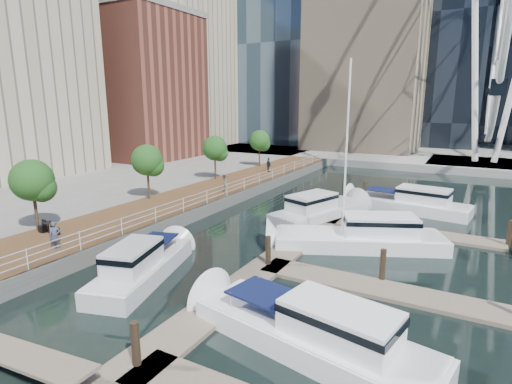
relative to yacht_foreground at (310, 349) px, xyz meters
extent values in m
plane|color=black|center=(-7.82, -1.97, 0.00)|extent=(520.00, 520.00, 0.00)
cube|color=brown|center=(-16.82, 13.03, 0.50)|extent=(6.00, 60.00, 1.00)
cube|color=#595954|center=(-13.82, 13.03, 0.50)|extent=(0.25, 60.00, 1.00)
cube|color=gray|center=(-7.82, 100.03, 0.50)|extent=(200.00, 114.00, 1.00)
cube|color=gray|center=(6.18, 50.03, 0.50)|extent=(14.00, 12.00, 1.00)
cube|color=#6D6051|center=(-4.82, 8.03, 0.10)|extent=(2.00, 32.00, 0.20)
cube|color=#6D6051|center=(1.18, 6.03, 0.10)|extent=(12.00, 2.00, 0.20)
cube|color=#6D6051|center=(1.18, 16.03, 0.10)|extent=(12.00, 2.00, 0.20)
cube|color=brown|center=(-37.82, 32.03, 11.00)|extent=(12.00, 14.00, 20.00)
cube|color=#BCAD8E|center=(-43.82, 48.03, 15.00)|extent=(14.00, 16.00, 28.00)
cylinder|color=white|center=(3.68, 50.03, 14.00)|extent=(0.80, 0.80, 26.00)
cylinder|color=#3F2B1C|center=(-19.22, 2.03, 2.20)|extent=(0.20, 0.20, 2.40)
sphere|color=#265B1E|center=(-19.22, 2.03, 4.30)|extent=(2.60, 2.60, 2.60)
cylinder|color=#3F2B1C|center=(-19.22, 12.03, 2.20)|extent=(0.20, 0.20, 2.40)
sphere|color=#265B1E|center=(-19.22, 12.03, 4.30)|extent=(2.60, 2.60, 2.60)
cylinder|color=#3F2B1C|center=(-19.22, 22.03, 2.20)|extent=(0.20, 0.20, 2.40)
sphere|color=#265B1E|center=(-19.22, 22.03, 4.30)|extent=(2.60, 2.60, 2.60)
cylinder|color=#3F2B1C|center=(-19.22, 32.03, 2.20)|extent=(0.20, 0.20, 2.40)
sphere|color=#265B1E|center=(-19.22, 32.03, 4.30)|extent=(2.60, 2.60, 2.60)
imported|color=#484A60|center=(-15.18, 0.42, 1.83)|extent=(0.70, 0.71, 1.65)
imported|color=#83745A|center=(-14.97, 17.19, 1.84)|extent=(0.69, 0.86, 1.68)
imported|color=#32363E|center=(-16.25, 28.72, 1.85)|extent=(1.06, 0.91, 1.71)
camera|label=1|loc=(4.56, -12.64, 9.02)|focal=28.00mm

